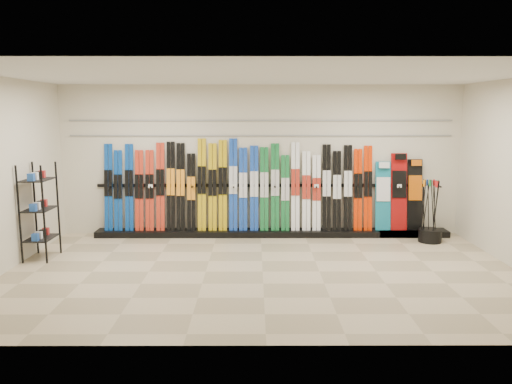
{
  "coord_description": "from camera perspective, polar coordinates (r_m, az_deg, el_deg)",
  "views": [
    {
      "loc": [
        -0.13,
        -7.49,
        2.46
      ],
      "look_at": [
        -0.1,
        1.0,
        1.1
      ],
      "focal_mm": 35.0,
      "sensor_mm": 36.0,
      "label": 1
    }
  ],
  "objects": [
    {
      "name": "pole_bin",
      "position": [
        10.15,
        19.26,
        -4.71
      ],
      "size": [
        0.43,
        0.43,
        0.25
      ],
      "primitive_type": "cylinder",
      "color": "black",
      "rests_on": "floor"
    },
    {
      "name": "floor",
      "position": [
        7.89,
        0.76,
        -9.08
      ],
      "size": [
        8.0,
        8.0,
        0.0
      ],
      "primitive_type": "plane",
      "color": "#9B8B6B",
      "rests_on": "ground"
    },
    {
      "name": "ceiling",
      "position": [
        7.51,
        0.81,
        13.22
      ],
      "size": [
        8.0,
        8.0,
        0.0
      ],
      "primitive_type": "plane",
      "rotation": [
        3.14,
        0.0,
        0.0
      ],
      "color": "silver",
      "rests_on": "back_wall"
    },
    {
      "name": "accessory_rack",
      "position": [
        9.15,
        -23.52,
        -2.05
      ],
      "size": [
        0.4,
        0.6,
        1.62
      ],
      "primitive_type": "cube",
      "color": "black",
      "rests_on": "floor"
    },
    {
      "name": "snowboards",
      "position": [
        10.39,
        16.02,
        -0.23
      ],
      "size": [
        0.94,
        0.24,
        1.53
      ],
      "color": "#14728C",
      "rests_on": "ski_rack_base"
    },
    {
      "name": "skis",
      "position": [
        9.96,
        -2.13,
        0.42
      ],
      "size": [
        5.36,
        0.27,
        1.83
      ],
      "color": "#0B3F97",
      "rests_on": "ski_rack_base"
    },
    {
      "name": "slatwall_rail_1",
      "position": [
        9.97,
        0.56,
        8.18
      ],
      "size": [
        7.6,
        0.02,
        0.03
      ],
      "primitive_type": "cube",
      "color": "gray",
      "rests_on": "back_wall"
    },
    {
      "name": "slatwall_rail_0",
      "position": [
        9.98,
        0.55,
        6.46
      ],
      "size": [
        7.6,
        0.02,
        0.03
      ],
      "primitive_type": "cube",
      "color": "gray",
      "rests_on": "back_wall"
    },
    {
      "name": "back_wall",
      "position": [
        10.04,
        0.55,
        3.61
      ],
      "size": [
        8.0,
        0.0,
        8.0
      ],
      "primitive_type": "plane",
      "rotation": [
        1.57,
        0.0,
        0.0
      ],
      "color": "beige",
      "rests_on": "floor"
    },
    {
      "name": "ski_poles",
      "position": [
        10.03,
        19.21,
        -2.04
      ],
      "size": [
        0.32,
        0.31,
        1.18
      ],
      "color": "black",
      "rests_on": "pole_bin"
    },
    {
      "name": "ski_rack_base",
      "position": [
        10.07,
        1.84,
        -4.69
      ],
      "size": [
        8.0,
        0.4,
        0.12
      ],
      "primitive_type": "cube",
      "color": "black",
      "rests_on": "floor"
    }
  ]
}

